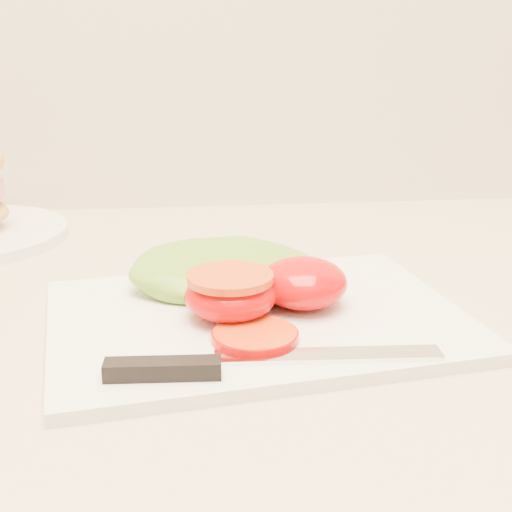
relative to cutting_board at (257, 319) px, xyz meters
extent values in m
cube|color=white|center=(0.00, 0.00, 0.00)|extent=(0.36, 0.28, 0.01)
ellipsoid|color=#D50002|center=(0.04, 0.01, 0.02)|extent=(0.07, 0.07, 0.04)
ellipsoid|color=#D50002|center=(-0.02, -0.01, 0.02)|extent=(0.07, 0.07, 0.04)
cylinder|color=#B91800|center=(-0.02, -0.01, 0.04)|extent=(0.07, 0.07, 0.01)
cylinder|color=orange|center=(-0.01, -0.05, 0.01)|extent=(0.06, 0.06, 0.01)
cylinder|color=orange|center=(-0.01, -0.04, 0.01)|extent=(0.05, 0.05, 0.01)
ellipsoid|color=#7DB630|center=(-0.02, 0.06, 0.02)|extent=(0.17, 0.12, 0.03)
cube|color=silver|center=(0.04, -0.08, 0.01)|extent=(0.16, 0.03, 0.00)
cube|color=black|center=(-0.07, -0.10, 0.01)|extent=(0.08, 0.02, 0.01)
camera|label=1|loc=(-0.06, -0.52, 0.23)|focal=50.00mm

